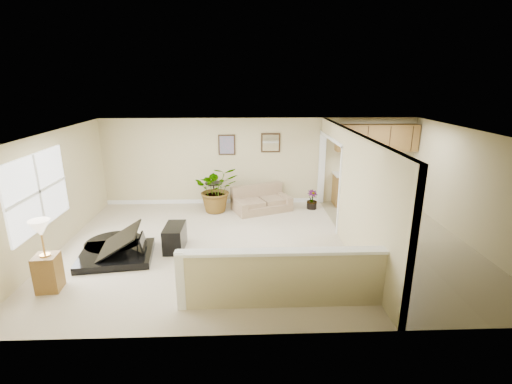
{
  "coord_description": "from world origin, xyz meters",
  "views": [
    {
      "loc": [
        -0.5,
        -7.52,
        3.53
      ],
      "look_at": [
        -0.21,
        0.4,
        1.12
      ],
      "focal_mm": 26.0,
      "sensor_mm": 36.0,
      "label": 1
    }
  ],
  "objects_px": {
    "piano_bench": "(175,237)",
    "loveseat": "(262,198)",
    "palm_plant": "(217,189)",
    "small_plant": "(312,201)",
    "piano": "(114,230)",
    "accent_table": "(214,191)",
    "lamp_stand": "(46,261)"
  },
  "relations": [
    {
      "from": "piano_bench",
      "to": "loveseat",
      "type": "distance_m",
      "value": 3.17
    },
    {
      "from": "palm_plant",
      "to": "small_plant",
      "type": "height_order",
      "value": "palm_plant"
    },
    {
      "from": "loveseat",
      "to": "small_plant",
      "type": "xyz_separation_m",
      "value": [
        1.43,
        0.04,
        -0.11
      ]
    },
    {
      "from": "palm_plant",
      "to": "loveseat",
      "type": "bearing_deg",
      "value": 2.86
    },
    {
      "from": "piano",
      "to": "palm_plant",
      "type": "xyz_separation_m",
      "value": [
        1.93,
        2.67,
        0.08
      ]
    },
    {
      "from": "palm_plant",
      "to": "accent_table",
      "type": "bearing_deg",
      "value": 106.57
    },
    {
      "from": "palm_plant",
      "to": "small_plant",
      "type": "relative_size",
      "value": 2.46
    },
    {
      "from": "piano",
      "to": "piano_bench",
      "type": "distance_m",
      "value": 1.24
    },
    {
      "from": "small_plant",
      "to": "piano_bench",
      "type": "bearing_deg",
      "value": -144.14
    },
    {
      "from": "accent_table",
      "to": "small_plant",
      "type": "distance_m",
      "value": 2.81
    },
    {
      "from": "lamp_stand",
      "to": "piano_bench",
      "type": "bearing_deg",
      "value": 39.49
    },
    {
      "from": "loveseat",
      "to": "small_plant",
      "type": "bearing_deg",
      "value": -20.34
    },
    {
      "from": "piano",
      "to": "accent_table",
      "type": "xyz_separation_m",
      "value": [
        1.82,
        3.03,
        -0.1
      ]
    },
    {
      "from": "piano_bench",
      "to": "loveseat",
      "type": "bearing_deg",
      "value": 50.68
    },
    {
      "from": "palm_plant",
      "to": "lamp_stand",
      "type": "distance_m",
      "value": 4.77
    },
    {
      "from": "piano",
      "to": "accent_table",
      "type": "height_order",
      "value": "piano"
    },
    {
      "from": "accent_table",
      "to": "piano",
      "type": "bearing_deg",
      "value": -121.0
    },
    {
      "from": "piano",
      "to": "small_plant",
      "type": "relative_size",
      "value": 3.41
    },
    {
      "from": "accent_table",
      "to": "palm_plant",
      "type": "relative_size",
      "value": 0.54
    },
    {
      "from": "small_plant",
      "to": "lamp_stand",
      "type": "relative_size",
      "value": 0.42
    },
    {
      "from": "piano_bench",
      "to": "lamp_stand",
      "type": "relative_size",
      "value": 0.61
    },
    {
      "from": "accent_table",
      "to": "lamp_stand",
      "type": "distance_m",
      "value": 5.02
    },
    {
      "from": "piano",
      "to": "small_plant",
      "type": "height_order",
      "value": "piano"
    },
    {
      "from": "piano_bench",
      "to": "palm_plant",
      "type": "height_order",
      "value": "palm_plant"
    },
    {
      "from": "piano_bench",
      "to": "lamp_stand",
      "type": "xyz_separation_m",
      "value": [
        -1.9,
        -1.57,
        0.29
      ]
    },
    {
      "from": "palm_plant",
      "to": "piano_bench",
      "type": "bearing_deg",
      "value": -107.66
    },
    {
      "from": "loveseat",
      "to": "lamp_stand",
      "type": "distance_m",
      "value": 5.61
    },
    {
      "from": "piano_bench",
      "to": "loveseat",
      "type": "height_order",
      "value": "loveseat"
    },
    {
      "from": "palm_plant",
      "to": "piano",
      "type": "bearing_deg",
      "value": -125.8
    },
    {
      "from": "loveseat",
      "to": "palm_plant",
      "type": "bearing_deg",
      "value": 161.06
    },
    {
      "from": "lamp_stand",
      "to": "piano",
      "type": "bearing_deg",
      "value": 60.1
    },
    {
      "from": "piano_bench",
      "to": "small_plant",
      "type": "bearing_deg",
      "value": 35.86
    }
  ]
}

